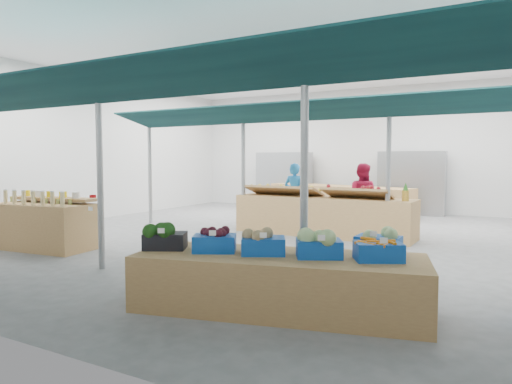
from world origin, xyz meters
TOP-DOWN VIEW (x-y plane):
  - floor at (0.00, 0.00)m, footprint 13.00×13.00m
  - hall at (0.00, 1.44)m, footprint 13.00×13.00m
  - pole_grid at (0.75, -1.75)m, footprint 10.00×4.60m
  - awnings at (0.75, -1.75)m, footprint 9.50×7.08m
  - back_shelving_left at (-2.50, 6.00)m, footprint 2.00×0.50m
  - back_shelving_right at (2.00, 6.00)m, footprint 2.00×0.50m
  - bottle_shelf at (-3.28, -3.35)m, footprint 2.10×1.37m
  - veg_counter at (2.38, -4.46)m, footprint 3.50×1.87m
  - fruit_counter at (0.95, 0.83)m, footprint 4.19×1.12m
  - far_counter at (-0.17, 5.15)m, footprint 5.14×2.50m
  - vendor_left at (-0.25, 1.93)m, footprint 0.62×0.42m
  - vendor_right at (1.55, 1.93)m, footprint 0.83×0.66m
  - crate_broccoli at (0.99, -4.80)m, footprint 0.61×0.54m
  - crate_beets at (1.62, -4.64)m, footprint 0.61×0.54m
  - crate_celeriac at (2.20, -4.50)m, footprint 0.61×0.54m
  - crate_cabbage at (2.83, -4.35)m, footprint 0.61×0.54m
  - crate_carrots at (3.46, -4.19)m, footprint 0.61×0.54m
  - sparrow at (0.87, -4.94)m, footprint 0.12×0.09m
  - pole_ribbon at (-1.80, -3.45)m, footprint 0.12×0.12m
  - apple_heap_yellow at (-0.05, 0.76)m, footprint 1.94×0.82m
  - apple_heap_red at (1.79, 0.70)m, footprint 1.54×0.79m
  - pineapple at (2.83, 0.67)m, footprint 0.14×0.14m
  - crate_extra at (3.36, -3.79)m, footprint 0.51×0.41m

SIDE VIEW (x-z plane):
  - floor at x=0.00m, z-range 0.00..0.00m
  - veg_counter at x=2.38m, z-range 0.00..0.65m
  - fruit_counter at x=0.95m, z-range 0.00..0.89m
  - far_counter at x=-0.17m, z-range 0.00..0.91m
  - bottle_shelf at x=-3.28m, z-range -0.11..1.07m
  - crate_carrots at x=3.46m, z-range 0.61..0.90m
  - crate_beets at x=1.62m, z-range 0.64..0.93m
  - crate_celeriac at x=2.20m, z-range 0.64..0.95m
  - crate_extra at x=3.36m, z-range 0.64..0.96m
  - crate_broccoli at x=0.99m, z-range 0.63..0.98m
  - crate_cabbage at x=2.83m, z-range 0.63..0.98m
  - vendor_left at x=-0.25m, z-range 0.00..1.66m
  - vendor_right at x=1.55m, z-range 0.00..1.66m
  - sparrow at x=0.87m, z-range 0.84..0.95m
  - back_shelving_left at x=-2.50m, z-range 0.00..2.00m
  - back_shelving_right at x=2.00m, z-range 0.00..2.00m
  - apple_heap_yellow at x=-0.05m, z-range 0.92..1.19m
  - apple_heap_red at x=1.79m, z-range 0.92..1.19m
  - pineapple at x=2.83m, z-range 0.88..1.27m
  - pole_ribbon at x=-1.80m, z-range 0.94..1.22m
  - pole_grid at x=0.75m, z-range 0.31..3.31m
  - hall at x=0.00m, z-range -3.85..9.15m
  - awnings at x=0.75m, z-range 2.63..2.93m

